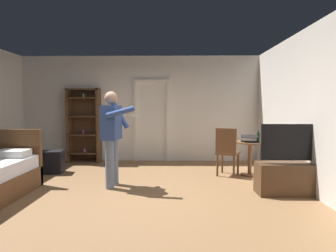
{
  "coord_description": "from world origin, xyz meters",
  "views": [
    {
      "loc": [
        0.84,
        -4.29,
        1.42
      ],
      "look_at": [
        0.77,
        0.49,
        1.08
      ],
      "focal_mm": 29.1,
      "sensor_mm": 36.0,
      "label": 1
    }
  ],
  "objects_px": {
    "bookshelf": "(84,123)",
    "person_blue_shirt": "(112,132)",
    "laptop": "(249,139)",
    "tv_flatscreen": "(291,174)",
    "side_table": "(250,153)",
    "bottle_on_table": "(258,137)",
    "wooden_chair": "(227,150)",
    "suitcase_dark": "(51,162)"
  },
  "relations": [
    {
      "from": "laptop",
      "to": "bottle_on_table",
      "type": "distance_m",
      "value": 0.19
    },
    {
      "from": "person_blue_shirt",
      "to": "suitcase_dark",
      "type": "bearing_deg",
      "value": 147.74
    },
    {
      "from": "side_table",
      "to": "bottle_on_table",
      "type": "distance_m",
      "value": 0.37
    },
    {
      "from": "bookshelf",
      "to": "tv_flatscreen",
      "type": "distance_m",
      "value": 4.97
    },
    {
      "from": "laptop",
      "to": "person_blue_shirt",
      "type": "xyz_separation_m",
      "value": [
        -2.64,
        -0.81,
        0.23
      ]
    },
    {
      "from": "bookshelf",
      "to": "laptop",
      "type": "height_order",
      "value": "bookshelf"
    },
    {
      "from": "tv_flatscreen",
      "to": "side_table",
      "type": "height_order",
      "value": "tv_flatscreen"
    },
    {
      "from": "bottle_on_table",
      "to": "wooden_chair",
      "type": "bearing_deg",
      "value": -178.97
    },
    {
      "from": "side_table",
      "to": "person_blue_shirt",
      "type": "xyz_separation_m",
      "value": [
        -2.68,
        -0.86,
        0.51
      ]
    },
    {
      "from": "wooden_chair",
      "to": "person_blue_shirt",
      "type": "xyz_separation_m",
      "value": [
        -2.18,
        -0.76,
        0.44
      ]
    },
    {
      "from": "side_table",
      "to": "suitcase_dark",
      "type": "height_order",
      "value": "side_table"
    },
    {
      "from": "bottle_on_table",
      "to": "laptop",
      "type": "bearing_deg",
      "value": 168.09
    },
    {
      "from": "bottle_on_table",
      "to": "bookshelf",
      "type": "bearing_deg",
      "value": 160.64
    },
    {
      "from": "laptop",
      "to": "bottle_on_table",
      "type": "bearing_deg",
      "value": -11.91
    },
    {
      "from": "bottle_on_table",
      "to": "suitcase_dark",
      "type": "relative_size",
      "value": 0.51
    },
    {
      "from": "suitcase_dark",
      "to": "bookshelf",
      "type": "bearing_deg",
      "value": 67.88
    },
    {
      "from": "side_table",
      "to": "bookshelf",
      "type": "bearing_deg",
      "value": 161.05
    },
    {
      "from": "bookshelf",
      "to": "person_blue_shirt",
      "type": "relative_size",
      "value": 1.11
    },
    {
      "from": "bottle_on_table",
      "to": "suitcase_dark",
      "type": "distance_m",
      "value": 4.4
    },
    {
      "from": "bottle_on_table",
      "to": "side_table",
      "type": "bearing_deg",
      "value": 150.26
    },
    {
      "from": "tv_flatscreen",
      "to": "side_table",
      "type": "relative_size",
      "value": 1.64
    },
    {
      "from": "laptop",
      "to": "side_table",
      "type": "bearing_deg",
      "value": 47.02
    },
    {
      "from": "tv_flatscreen",
      "to": "laptop",
      "type": "height_order",
      "value": "tv_flatscreen"
    },
    {
      "from": "tv_flatscreen",
      "to": "person_blue_shirt",
      "type": "height_order",
      "value": "person_blue_shirt"
    },
    {
      "from": "bookshelf",
      "to": "suitcase_dark",
      "type": "distance_m",
      "value": 1.48
    },
    {
      "from": "bottle_on_table",
      "to": "suitcase_dark",
      "type": "height_order",
      "value": "bottle_on_table"
    },
    {
      "from": "bottle_on_table",
      "to": "person_blue_shirt",
      "type": "bearing_deg",
      "value": -164.62
    },
    {
      "from": "person_blue_shirt",
      "to": "suitcase_dark",
      "type": "distance_m",
      "value": 1.96
    },
    {
      "from": "bookshelf",
      "to": "suitcase_dark",
      "type": "bearing_deg",
      "value": -105.32
    },
    {
      "from": "bottle_on_table",
      "to": "person_blue_shirt",
      "type": "relative_size",
      "value": 0.15
    },
    {
      "from": "bookshelf",
      "to": "laptop",
      "type": "xyz_separation_m",
      "value": [
        3.84,
        -1.37,
        -0.26
      ]
    },
    {
      "from": "laptop",
      "to": "suitcase_dark",
      "type": "bearing_deg",
      "value": 177.86
    },
    {
      "from": "side_table",
      "to": "wooden_chair",
      "type": "height_order",
      "value": "wooden_chair"
    },
    {
      "from": "laptop",
      "to": "bookshelf",
      "type": "bearing_deg",
      "value": 160.31
    },
    {
      "from": "wooden_chair",
      "to": "suitcase_dark",
      "type": "distance_m",
      "value": 3.74
    },
    {
      "from": "side_table",
      "to": "person_blue_shirt",
      "type": "height_order",
      "value": "person_blue_shirt"
    },
    {
      "from": "laptop",
      "to": "suitcase_dark",
      "type": "distance_m",
      "value": 4.21
    },
    {
      "from": "bookshelf",
      "to": "person_blue_shirt",
      "type": "xyz_separation_m",
      "value": [
        1.2,
        -2.19,
        -0.03
      ]
    },
    {
      "from": "wooden_chair",
      "to": "suitcase_dark",
      "type": "xyz_separation_m",
      "value": [
        -3.72,
        0.21,
        -0.31
      ]
    },
    {
      "from": "laptop",
      "to": "tv_flatscreen",
      "type": "bearing_deg",
      "value": -73.36
    },
    {
      "from": "side_table",
      "to": "person_blue_shirt",
      "type": "relative_size",
      "value": 0.41
    },
    {
      "from": "tv_flatscreen",
      "to": "bottle_on_table",
      "type": "height_order",
      "value": "tv_flatscreen"
    }
  ]
}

